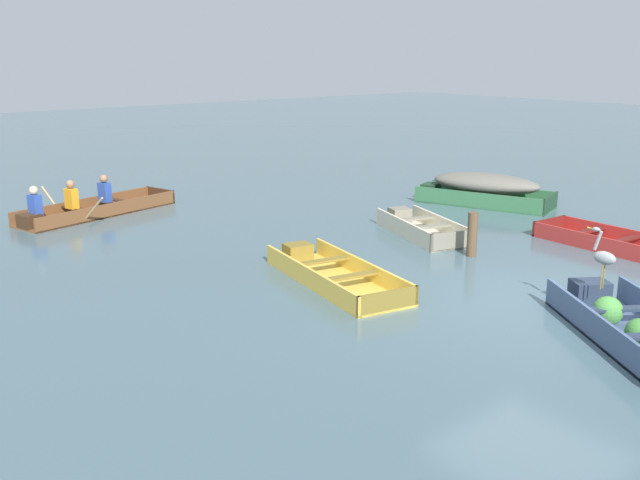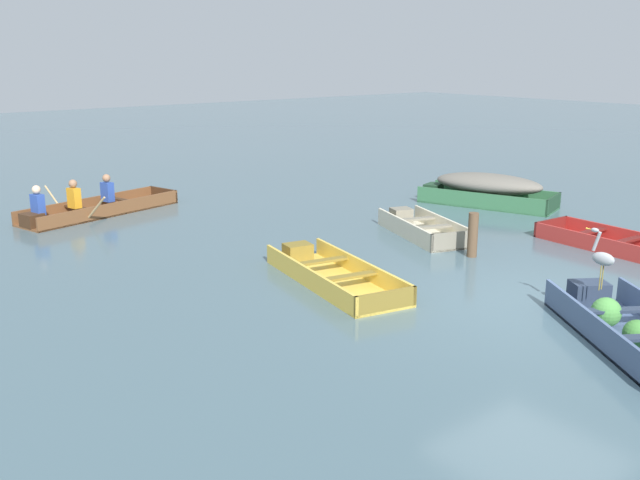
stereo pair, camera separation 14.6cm
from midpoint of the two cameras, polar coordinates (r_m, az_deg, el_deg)
The scene contains 9 objects.
ground_plane at distance 10.99m, azimuth 16.98°, elevation -4.89°, with size 80.00×80.00×0.00m, color #47606B.
dinghy_slate_blue_foreground at distance 9.99m, azimuth 23.44°, elevation -6.53°, with size 2.64×3.20×0.44m.
skiff_cream_near_moored at distance 14.55m, azimuth 7.66°, elevation 0.97°, with size 1.66×2.57×0.35m.
skiff_yellow_mid_moored at distance 11.51m, azimuth 0.57°, elevation -2.75°, with size 1.60×3.22×0.32m.
skiff_red_far_moored at distance 14.47m, azimuth 22.03°, elevation -0.19°, with size 1.15×2.69×0.30m.
skiff_green_outer_moored at distance 17.59m, azimuth 12.76°, elevation 4.20°, with size 2.11×3.36×0.77m.
rowboat_wooden_brown_with_crew at distance 16.80m, azimuth -18.28°, elevation 2.44°, with size 3.88×2.17×0.89m.
heron_on_dinghy at distance 10.38m, azimuth 21.38°, elevation -1.19°, with size 0.15×0.45×0.84m.
mooring_post at distance 13.07m, azimuth 11.77°, elevation 0.44°, with size 0.18×0.18×0.81m, color brown.
Camera 1 is at (-8.79, -5.58, 3.59)m, focal length 40.00 mm.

